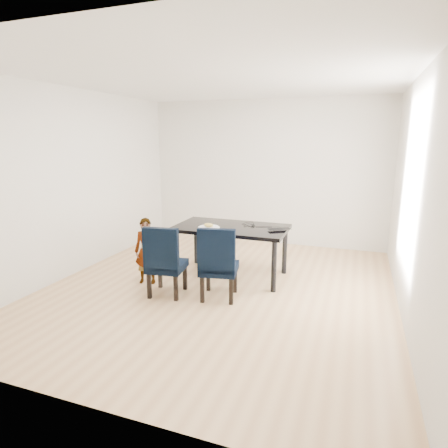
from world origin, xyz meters
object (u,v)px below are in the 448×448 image
(plate, at_px, (209,228))
(child, at_px, (147,251))
(chair_left, at_px, (167,260))
(chair_right, at_px, (219,262))
(laptop, at_px, (278,229))
(dining_table, at_px, (231,251))

(plate, bearing_deg, child, -149.59)
(child, xyz_separation_m, plate, (0.75, 0.44, 0.30))
(chair_left, distance_m, chair_right, 0.68)
(chair_right, relative_size, laptop, 2.98)
(chair_left, relative_size, child, 1.01)
(dining_table, relative_size, child, 1.73)
(chair_right, bearing_deg, laptop, 44.13)
(chair_left, xyz_separation_m, laptop, (1.24, 0.94, 0.30))
(chair_left, xyz_separation_m, plate, (0.30, 0.70, 0.29))
(chair_left, bearing_deg, plate, 58.66)
(dining_table, height_order, laptop, laptop)
(child, relative_size, plate, 3.05)
(dining_table, xyz_separation_m, chair_left, (-0.56, -0.91, 0.09))
(chair_left, distance_m, plate, 0.82)
(dining_table, xyz_separation_m, laptop, (0.68, 0.03, 0.39))
(chair_left, bearing_deg, laptop, 29.23)
(child, height_order, plate, child)
(dining_table, distance_m, child, 1.21)
(plate, bearing_deg, chair_right, -57.34)
(dining_table, height_order, chair_right, chair_right)
(dining_table, distance_m, laptop, 0.78)
(chair_right, distance_m, plate, 0.74)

